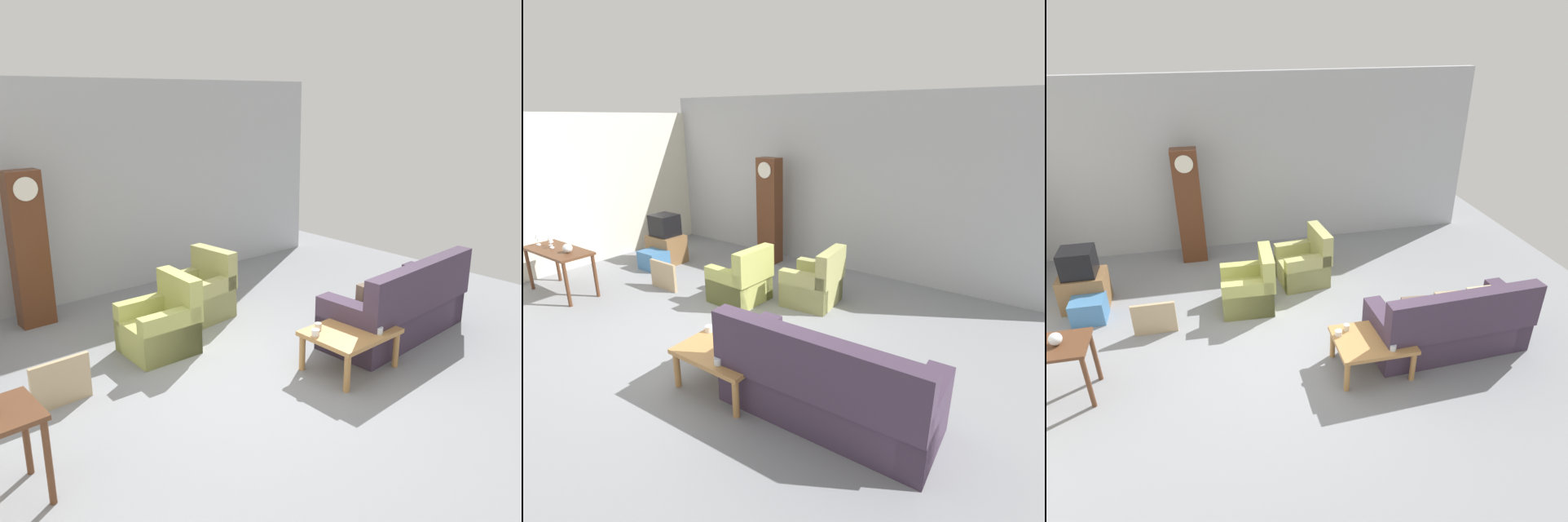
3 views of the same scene
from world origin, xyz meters
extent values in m
plane|color=gray|center=(0.00, 0.00, 0.00)|extent=(10.40, 10.40, 0.00)
cube|color=#ADAFB5|center=(0.00, 3.60, 1.60)|extent=(8.40, 0.16, 3.20)
cube|color=#423347|center=(2.01, -0.35, 0.22)|extent=(2.13, 0.93, 0.44)
cube|color=#423347|center=(2.02, -0.71, 0.74)|extent=(2.11, 0.29, 0.60)
cube|color=#423347|center=(2.94, -0.31, 0.34)|extent=(0.28, 0.85, 0.68)
cube|color=#423347|center=(1.08, -0.39, 0.34)|extent=(0.28, 0.85, 0.68)
cube|color=#C6B284|center=(2.49, -0.28, 0.62)|extent=(0.36, 0.13, 0.36)
cube|color=#9E8966|center=(2.01, -0.30, 0.62)|extent=(0.37, 0.15, 0.36)
cube|color=brown|center=(1.53, -0.32, 0.62)|extent=(0.37, 0.15, 0.36)
cube|color=tan|center=(-0.52, 1.21, 0.20)|extent=(0.79, 0.79, 0.40)
cube|color=tan|center=(-0.20, 1.20, 0.66)|extent=(0.21, 0.77, 0.52)
cube|color=tan|center=(-0.51, 1.51, 0.30)|extent=(0.77, 0.19, 0.60)
cube|color=tan|center=(-0.53, 0.91, 0.30)|extent=(0.77, 0.19, 0.60)
cube|color=tan|center=(0.48, 1.79, 0.20)|extent=(0.84, 0.84, 0.40)
cube|color=tan|center=(0.79, 1.83, 0.66)|extent=(0.27, 0.78, 0.52)
cube|color=tan|center=(0.44, 2.09, 0.30)|extent=(0.77, 0.25, 0.60)
cube|color=tan|center=(0.51, 1.49, 0.30)|extent=(0.77, 0.25, 0.60)
cube|color=#B27F47|center=(0.87, -0.58, 0.44)|extent=(0.96, 0.76, 0.05)
cylinder|color=#B27F47|center=(0.45, -0.91, 0.21)|extent=(0.07, 0.07, 0.41)
cylinder|color=#B27F47|center=(1.29, -0.91, 0.21)|extent=(0.07, 0.07, 0.41)
cylinder|color=#B27F47|center=(0.45, -0.26, 0.21)|extent=(0.07, 0.07, 0.41)
cylinder|color=#B27F47|center=(1.29, -0.26, 0.21)|extent=(0.07, 0.07, 0.41)
cylinder|color=#56331E|center=(-2.50, -0.51, 0.36)|extent=(0.06, 0.06, 0.72)
cylinder|color=#56331E|center=(-2.50, -0.04, 0.36)|extent=(0.06, 0.06, 0.72)
cube|color=#562D19|center=(-1.29, 3.04, 1.03)|extent=(0.44, 0.28, 2.07)
cylinder|color=silver|center=(-1.29, 2.89, 1.85)|extent=(0.30, 0.02, 0.30)
cube|color=tan|center=(-1.87, 0.80, 0.24)|extent=(0.60, 0.05, 0.49)
cylinder|color=white|center=(0.47, -0.43, 0.50)|extent=(0.09, 0.09, 0.07)
cylinder|color=silver|center=(1.03, -0.85, 0.50)|extent=(0.08, 0.08, 0.08)
cylinder|color=beige|center=(0.60, -0.34, 0.51)|extent=(0.08, 0.08, 0.08)
cylinder|color=white|center=(1.18, -0.51, 0.50)|extent=(0.16, 0.16, 0.08)
camera|label=1|loc=(-3.67, -4.20, 2.97)|focal=38.46mm
camera|label=2|loc=(3.65, -3.40, 2.80)|focal=28.73mm
camera|label=3|loc=(-0.98, -5.01, 4.04)|focal=32.23mm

